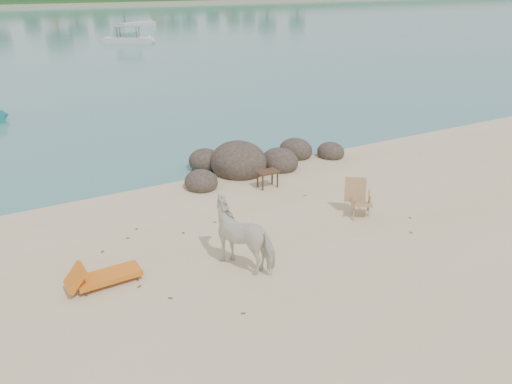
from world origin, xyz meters
TOP-DOWN VIEW (x-y plane):
  - boulders at (2.22, 5.93)m, footprint 6.41×2.95m
  - cow at (-0.99, 0.44)m, footprint 1.57×1.95m
  - side_table at (1.80, 4.14)m, footprint 0.67×0.43m
  - lounge_chair at (-3.96, 1.17)m, footprint 1.72×0.65m
  - deck_chair at (3.02, 1.10)m, footprint 0.94×0.96m
  - boat_mid at (9.28, 45.16)m, footprint 5.45×4.00m
  - boat_far at (15.84, 63.51)m, footprint 6.39×3.81m
  - dead_leaves at (-0.22, 1.17)m, footprint 7.99×6.56m

SIDE VIEW (x-z plane):
  - dead_leaves at x=-0.22m, z-range 0.00..0.00m
  - lounge_chair at x=-3.96m, z-range 0.00..0.51m
  - boulders at x=2.22m, z-range -0.45..0.97m
  - side_table at x=1.80m, z-range 0.00..0.54m
  - boat_far at x=15.84m, z-range 0.00..0.74m
  - deck_chair at x=3.02m, z-range 0.00..1.01m
  - cow at x=-0.99m, z-range 0.00..1.51m
  - boat_mid at x=9.28m, z-range 0.00..2.74m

